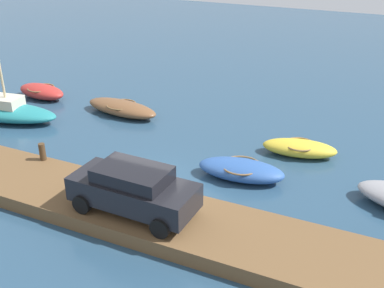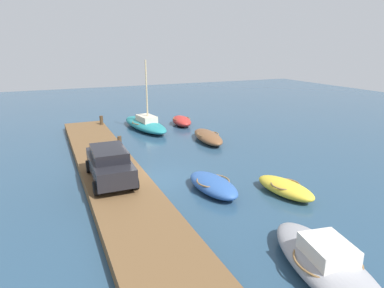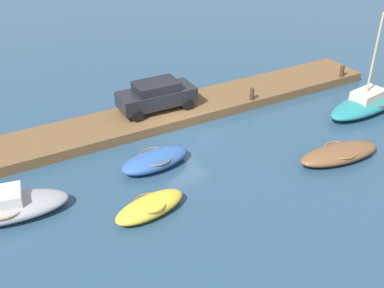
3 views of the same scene
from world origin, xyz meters
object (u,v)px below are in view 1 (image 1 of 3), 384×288
rowboat_brown (122,108)px  mooring_post_mid_west (42,152)px  dinghy_yellow (299,148)px  rowboat_blue (241,170)px  parked_car (133,189)px  rowboat_red (42,91)px

rowboat_brown → mooring_post_mid_west: bearing=-79.2°
rowboat_brown → mooring_post_mid_west: size_ratio=6.21×
dinghy_yellow → rowboat_blue: bearing=-128.6°
rowboat_blue → dinghy_yellow: (1.61, 2.95, -0.03)m
rowboat_blue → parked_car: (-2.17, -4.38, 0.99)m
rowboat_blue → rowboat_red: rowboat_red is taller
rowboat_brown → parked_car: 9.95m
mooring_post_mid_west → parked_car: 5.47m
rowboat_red → mooring_post_mid_west: mooring_post_mid_west is taller
rowboat_brown → dinghy_yellow: rowboat_brown is taller
rowboat_brown → rowboat_red: bearing=-175.7°
mooring_post_mid_west → parked_car: (5.22, -1.56, 0.49)m
rowboat_red → mooring_post_mid_west: (6.02, -6.69, 0.48)m
rowboat_brown → mooring_post_mid_west: (0.51, -6.51, 0.51)m
rowboat_blue → rowboat_brown: 8.72m
dinghy_yellow → parked_car: parked_car is taller
dinghy_yellow → mooring_post_mid_west: size_ratio=4.70×
rowboat_red → parked_car: parked_car is taller
parked_car → rowboat_red: bearing=145.1°
parked_car → dinghy_yellow: bearing=64.1°
rowboat_red → dinghy_yellow: bearing=2.7°
rowboat_blue → rowboat_red: size_ratio=1.09×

